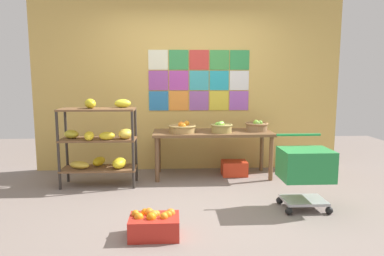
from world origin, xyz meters
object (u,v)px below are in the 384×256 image
(banana_shelf_unit, at_px, (100,140))
(fruit_basket_back_right, at_px, (221,127))
(fruit_basket_right, at_px, (257,126))
(shopping_cart, at_px, (305,167))
(orange_crate_foreground, at_px, (154,224))
(produce_crate_under_table, at_px, (234,168))
(display_table, at_px, (213,137))
(fruit_basket_back_left, at_px, (182,128))

(banana_shelf_unit, bearing_deg, fruit_basket_back_right, 8.94)
(fruit_basket_back_right, relative_size, fruit_basket_right, 0.92)
(banana_shelf_unit, xyz_separation_m, shopping_cart, (2.42, -1.00, -0.15))
(orange_crate_foreground, bearing_deg, produce_crate_under_table, 61.44)
(display_table, height_order, shopping_cart, shopping_cart)
(fruit_basket_right, bearing_deg, produce_crate_under_table, -178.52)
(banana_shelf_unit, xyz_separation_m, fruit_basket_back_right, (1.66, 0.26, 0.12))
(produce_crate_under_table, distance_m, orange_crate_foreground, 2.26)
(produce_crate_under_table, xyz_separation_m, shopping_cart, (0.54, -1.39, 0.37))
(fruit_basket_back_right, bearing_deg, shopping_cart, -59.03)
(fruit_basket_right, bearing_deg, shopping_cart, -81.48)
(orange_crate_foreground, bearing_deg, fruit_basket_right, 54.78)
(banana_shelf_unit, height_order, display_table, banana_shelf_unit)
(display_table, height_order, fruit_basket_back_right, fruit_basket_back_right)
(orange_crate_foreground, xyz_separation_m, shopping_cart, (1.62, 0.60, 0.36))
(fruit_basket_right, bearing_deg, banana_shelf_unit, -169.77)
(display_table, bearing_deg, fruit_basket_right, 2.76)
(shopping_cart, bearing_deg, produce_crate_under_table, 111.90)
(fruit_basket_back_right, bearing_deg, fruit_basket_back_left, 176.79)
(display_table, bearing_deg, banana_shelf_unit, -166.69)
(produce_crate_under_table, relative_size, shopping_cart, 0.46)
(fruit_basket_back_left, bearing_deg, shopping_cart, -44.52)
(banana_shelf_unit, height_order, fruit_basket_back_right, banana_shelf_unit)
(fruit_basket_back_left, bearing_deg, orange_crate_foreground, -99.17)
(display_table, distance_m, fruit_basket_right, 0.68)
(orange_crate_foreground, bearing_deg, display_table, 69.11)
(display_table, height_order, produce_crate_under_table, display_table)
(display_table, bearing_deg, fruit_basket_back_right, -43.27)
(fruit_basket_back_right, height_order, orange_crate_foreground, fruit_basket_back_right)
(fruit_basket_back_left, bearing_deg, banana_shelf_unit, -165.18)
(fruit_basket_right, xyz_separation_m, shopping_cart, (0.21, -1.40, -0.27))
(fruit_basket_back_right, height_order, produce_crate_under_table, fruit_basket_back_right)
(fruit_basket_right, distance_m, produce_crate_under_table, 0.71)
(fruit_basket_back_left, bearing_deg, display_table, 9.46)
(banana_shelf_unit, xyz_separation_m, produce_crate_under_table, (1.88, 0.39, -0.52))
(produce_crate_under_table, bearing_deg, display_table, -175.97)
(banana_shelf_unit, bearing_deg, shopping_cart, -22.42)
(produce_crate_under_table, bearing_deg, fruit_basket_back_right, -149.70)
(fruit_basket_back_right, height_order, shopping_cart, fruit_basket_back_right)
(banana_shelf_unit, relative_size, produce_crate_under_table, 3.16)
(banana_shelf_unit, relative_size, orange_crate_foreground, 2.58)
(display_table, height_order, fruit_basket_back_left, fruit_basket_back_left)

